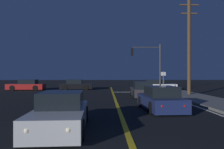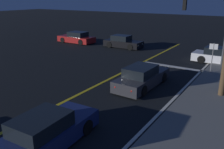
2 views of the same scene
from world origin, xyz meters
The scene contains 11 objects.
sidewalk_right centered at (6.70, 11.76, 0.07)m, with size 3.20×42.33×0.15m, color slate.
lane_line_center centered at (0.00, 11.76, 0.01)m, with size 0.20×39.97×0.01m, color gold.
lane_line_edge_right centered at (4.85, 11.76, 0.01)m, with size 0.16×39.97×0.01m, color silver.
stop_bar centered at (2.55, 22.01, 0.01)m, with size 5.10×0.50×0.01m, color silver.
car_lead_oncoming_black centered at (-4.67, 26.43, 0.58)m, with size 4.27×1.88×1.34m.
car_following_oncoming_white centered at (5.66, 25.20, 0.58)m, with size 4.73×1.92×1.34m.
car_side_waiting_charcoal centered at (2.47, 16.65, 0.58)m, with size 1.92×4.75×1.34m.
car_parked_curb_navy centered at (2.29, 8.87, 0.58)m, with size 2.00×4.57×1.34m.
car_mid_block_red centered at (-10.87, 25.87, 0.58)m, with size 4.63×2.01×1.34m.
traffic_signal_near_right centered at (4.60, 24.31, 3.80)m, with size 3.67×0.28×5.71m.
street_sign_corner centered at (5.60, 21.51, 1.56)m, with size 0.56×0.10×2.31m.
Camera 2 is at (8.62, 3.61, 5.43)m, focal length 38.57 mm.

